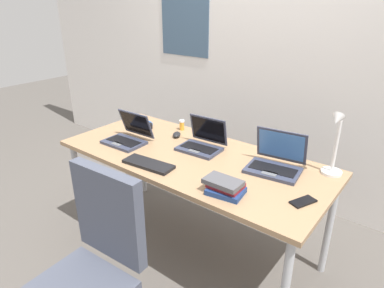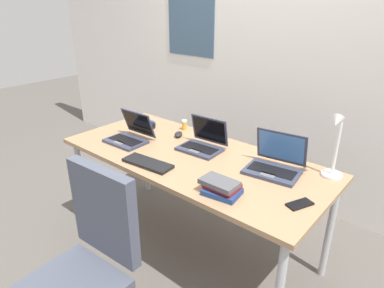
{
  "view_description": "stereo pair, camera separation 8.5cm",
  "coord_description": "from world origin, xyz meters",
  "px_view_note": "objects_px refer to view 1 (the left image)",
  "views": [
    {
      "loc": [
        1.24,
        -1.59,
        1.69
      ],
      "look_at": [
        0.0,
        0.0,
        0.82
      ],
      "focal_mm": 31.8,
      "sensor_mm": 36.0,
      "label": 1
    },
    {
      "loc": [
        1.31,
        -1.54,
        1.69
      ],
      "look_at": [
        0.0,
        0.0,
        0.82
      ],
      "focal_mm": 31.8,
      "sensor_mm": 36.0,
      "label": 2
    }
  ],
  "objects_px": {
    "laptop_front_left": "(275,162)",
    "laptop_back_right": "(128,136)",
    "desk_lamp": "(335,144)",
    "laptop_near_lamp": "(202,143)",
    "pill_bottle": "(182,125)",
    "cell_phone": "(303,202)",
    "headphones": "(142,125)",
    "office_chair": "(89,288)",
    "book_stack": "(225,187)",
    "external_keyboard": "(148,164)",
    "computer_mouse": "(177,135)"
  },
  "relations": [
    {
      "from": "laptop_back_right",
      "to": "desk_lamp",
      "type": "bearing_deg",
      "value": 16.48
    },
    {
      "from": "cell_phone",
      "to": "headphones",
      "type": "height_order",
      "value": "headphones"
    },
    {
      "from": "laptop_near_lamp",
      "to": "book_stack",
      "type": "height_order",
      "value": "laptop_near_lamp"
    },
    {
      "from": "pill_bottle",
      "to": "book_stack",
      "type": "height_order",
      "value": "same"
    },
    {
      "from": "external_keyboard",
      "to": "pill_bottle",
      "type": "bearing_deg",
      "value": 105.26
    },
    {
      "from": "desk_lamp",
      "to": "external_keyboard",
      "type": "distance_m",
      "value": 1.09
    },
    {
      "from": "laptop_near_lamp",
      "to": "pill_bottle",
      "type": "bearing_deg",
      "value": 150.05
    },
    {
      "from": "laptop_front_left",
      "to": "laptop_back_right",
      "type": "bearing_deg",
      "value": -165.63
    },
    {
      "from": "desk_lamp",
      "to": "office_chair",
      "type": "height_order",
      "value": "desk_lamp"
    },
    {
      "from": "laptop_near_lamp",
      "to": "office_chair",
      "type": "xyz_separation_m",
      "value": [
        0.1,
        -1.05,
        -0.39
      ]
    },
    {
      "from": "laptop_back_right",
      "to": "external_keyboard",
      "type": "distance_m",
      "value": 0.42
    },
    {
      "from": "external_keyboard",
      "to": "office_chair",
      "type": "bearing_deg",
      "value": -77.64
    },
    {
      "from": "desk_lamp",
      "to": "laptop_back_right",
      "type": "distance_m",
      "value": 1.36
    },
    {
      "from": "laptop_back_right",
      "to": "pill_bottle",
      "type": "xyz_separation_m",
      "value": [
        0.15,
        0.43,
        -0.0
      ]
    },
    {
      "from": "laptop_back_right",
      "to": "cell_phone",
      "type": "xyz_separation_m",
      "value": [
        1.29,
        0.01,
        -0.04
      ]
    },
    {
      "from": "computer_mouse",
      "to": "desk_lamp",
      "type": "bearing_deg",
      "value": -24.41
    },
    {
      "from": "headphones",
      "to": "pill_bottle",
      "type": "relative_size",
      "value": 2.71
    },
    {
      "from": "laptop_near_lamp",
      "to": "pill_bottle",
      "type": "xyz_separation_m",
      "value": [
        -0.34,
        0.2,
        -0.0
      ]
    },
    {
      "from": "computer_mouse",
      "to": "laptop_back_right",
      "type": "bearing_deg",
      "value": -154.88
    },
    {
      "from": "computer_mouse",
      "to": "pill_bottle",
      "type": "distance_m",
      "value": 0.15
    },
    {
      "from": "desk_lamp",
      "to": "laptop_near_lamp",
      "type": "relative_size",
      "value": 1.36
    },
    {
      "from": "desk_lamp",
      "to": "pill_bottle",
      "type": "relative_size",
      "value": 5.07
    },
    {
      "from": "headphones",
      "to": "book_stack",
      "type": "height_order",
      "value": "book_stack"
    },
    {
      "from": "laptop_back_right",
      "to": "book_stack",
      "type": "height_order",
      "value": "laptop_back_right"
    },
    {
      "from": "laptop_near_lamp",
      "to": "laptop_front_left",
      "type": "relative_size",
      "value": 0.87
    },
    {
      "from": "desk_lamp",
      "to": "laptop_back_right",
      "type": "relative_size",
      "value": 1.36
    },
    {
      "from": "external_keyboard",
      "to": "pill_bottle",
      "type": "xyz_separation_m",
      "value": [
        -0.23,
        0.6,
        0.03
      ]
    },
    {
      "from": "laptop_near_lamp",
      "to": "headphones",
      "type": "height_order",
      "value": "laptop_near_lamp"
    },
    {
      "from": "book_stack",
      "to": "laptop_back_right",
      "type": "bearing_deg",
      "value": 170.56
    },
    {
      "from": "computer_mouse",
      "to": "pill_bottle",
      "type": "xyz_separation_m",
      "value": [
        -0.06,
        0.13,
        0.02
      ]
    },
    {
      "from": "external_keyboard",
      "to": "book_stack",
      "type": "bearing_deg",
      "value": -3.37
    },
    {
      "from": "pill_bottle",
      "to": "office_chair",
      "type": "relative_size",
      "value": 0.08
    },
    {
      "from": "external_keyboard",
      "to": "cell_phone",
      "type": "distance_m",
      "value": 0.93
    },
    {
      "from": "desk_lamp",
      "to": "book_stack",
      "type": "xyz_separation_m",
      "value": [
        -0.38,
        -0.54,
        -0.16
      ]
    },
    {
      "from": "external_keyboard",
      "to": "computer_mouse",
      "type": "xyz_separation_m",
      "value": [
        -0.17,
        0.47,
        0.01
      ]
    },
    {
      "from": "desk_lamp",
      "to": "headphones",
      "type": "height_order",
      "value": "desk_lamp"
    },
    {
      "from": "desk_lamp",
      "to": "book_stack",
      "type": "bearing_deg",
      "value": -124.95
    },
    {
      "from": "pill_bottle",
      "to": "headphones",
      "type": "bearing_deg",
      "value": -155.01
    },
    {
      "from": "cell_phone",
      "to": "book_stack",
      "type": "relative_size",
      "value": 0.62
    },
    {
      "from": "headphones",
      "to": "computer_mouse",
      "type": "bearing_deg",
      "value": 0.89
    },
    {
      "from": "external_keyboard",
      "to": "laptop_front_left",
      "type": "bearing_deg",
      "value": 28.71
    },
    {
      "from": "external_keyboard",
      "to": "cell_phone",
      "type": "relative_size",
      "value": 2.43
    },
    {
      "from": "external_keyboard",
      "to": "pill_bottle",
      "type": "relative_size",
      "value": 4.18
    },
    {
      "from": "cell_phone",
      "to": "book_stack",
      "type": "bearing_deg",
      "value": -132.14
    },
    {
      "from": "laptop_near_lamp",
      "to": "laptop_front_left",
      "type": "height_order",
      "value": "laptop_front_left"
    },
    {
      "from": "laptop_back_right",
      "to": "laptop_front_left",
      "type": "relative_size",
      "value": 0.86
    },
    {
      "from": "headphones",
      "to": "office_chair",
      "type": "xyz_separation_m",
      "value": [
        0.74,
        -1.1,
        -0.36
      ]
    },
    {
      "from": "laptop_back_right",
      "to": "book_stack",
      "type": "bearing_deg",
      "value": -9.44
    },
    {
      "from": "laptop_back_right",
      "to": "office_chair",
      "type": "relative_size",
      "value": 0.3
    },
    {
      "from": "laptop_near_lamp",
      "to": "computer_mouse",
      "type": "distance_m",
      "value": 0.29
    }
  ]
}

